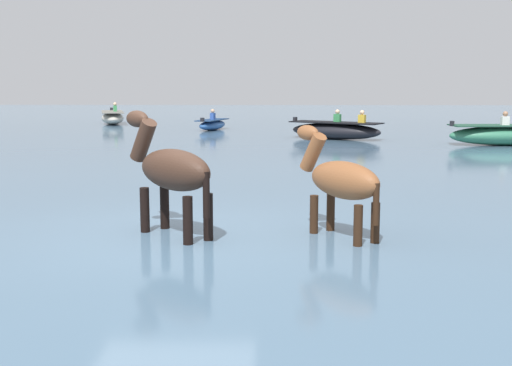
{
  "coord_description": "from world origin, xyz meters",
  "views": [
    {
      "loc": [
        1.51,
        -9.36,
        2.55
      ],
      "look_at": [
        1.23,
        1.77,
        0.84
      ],
      "focal_mm": 46.39,
      "sensor_mm": 36.0,
      "label": 1
    }
  ],
  "objects_px": {
    "horse_lead_dark_bay": "(171,173)",
    "horse_trailing_chestnut": "(341,183)",
    "boat_near_starboard": "(336,130)",
    "boat_near_port": "(113,118)",
    "boat_distant_west": "(212,124)",
    "boat_far_inshore": "(504,135)"
  },
  "relations": [
    {
      "from": "boat_far_inshore",
      "to": "boat_near_port",
      "type": "bearing_deg",
      "value": 145.49
    },
    {
      "from": "boat_near_port",
      "to": "boat_distant_west",
      "type": "bearing_deg",
      "value": -36.45
    },
    {
      "from": "boat_distant_west",
      "to": "boat_far_inshore",
      "type": "xyz_separation_m",
      "value": [
        10.94,
        -7.23,
        0.11
      ]
    },
    {
      "from": "boat_near_starboard",
      "to": "boat_near_port",
      "type": "distance_m",
      "value": 14.19
    },
    {
      "from": "boat_far_inshore",
      "to": "boat_near_port",
      "type": "height_order",
      "value": "boat_far_inshore"
    },
    {
      "from": "horse_lead_dark_bay",
      "to": "boat_near_starboard",
      "type": "bearing_deg",
      "value": 76.61
    },
    {
      "from": "horse_lead_dark_bay",
      "to": "boat_far_inshore",
      "type": "distance_m",
      "value": 17.04
    },
    {
      "from": "boat_distant_west",
      "to": "boat_near_port",
      "type": "height_order",
      "value": "boat_near_port"
    },
    {
      "from": "boat_far_inshore",
      "to": "boat_near_starboard",
      "type": "distance_m",
      "value": 6.16
    },
    {
      "from": "horse_lead_dark_bay",
      "to": "boat_far_inshore",
      "type": "relative_size",
      "value": 0.54
    },
    {
      "from": "horse_trailing_chestnut",
      "to": "boat_near_starboard",
      "type": "distance_m",
      "value": 16.56
    },
    {
      "from": "horse_lead_dark_bay",
      "to": "boat_far_inshore",
      "type": "bearing_deg",
      "value": 55.7
    },
    {
      "from": "boat_near_starboard",
      "to": "boat_near_port",
      "type": "relative_size",
      "value": 1.03
    },
    {
      "from": "boat_distant_west",
      "to": "boat_far_inshore",
      "type": "bearing_deg",
      "value": -33.47
    },
    {
      "from": "horse_lead_dark_bay",
      "to": "boat_near_port",
      "type": "distance_m",
      "value": 26.45
    },
    {
      "from": "boat_distant_west",
      "to": "boat_near_port",
      "type": "relative_size",
      "value": 0.71
    },
    {
      "from": "horse_lead_dark_bay",
      "to": "horse_trailing_chestnut",
      "type": "distance_m",
      "value": 2.43
    },
    {
      "from": "horse_lead_dark_bay",
      "to": "boat_near_port",
      "type": "height_order",
      "value": "horse_lead_dark_bay"
    },
    {
      "from": "horse_trailing_chestnut",
      "to": "horse_lead_dark_bay",
      "type": "bearing_deg",
      "value": 178.73
    },
    {
      "from": "horse_trailing_chestnut",
      "to": "boat_far_inshore",
      "type": "distance_m",
      "value": 15.85
    },
    {
      "from": "horse_trailing_chestnut",
      "to": "boat_near_port",
      "type": "xyz_separation_m",
      "value": [
        -9.44,
        25.55,
        -0.45
      ]
    },
    {
      "from": "horse_lead_dark_bay",
      "to": "boat_distant_west",
      "type": "xyz_separation_m",
      "value": [
        -1.34,
        21.3,
        -0.66
      ]
    }
  ]
}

